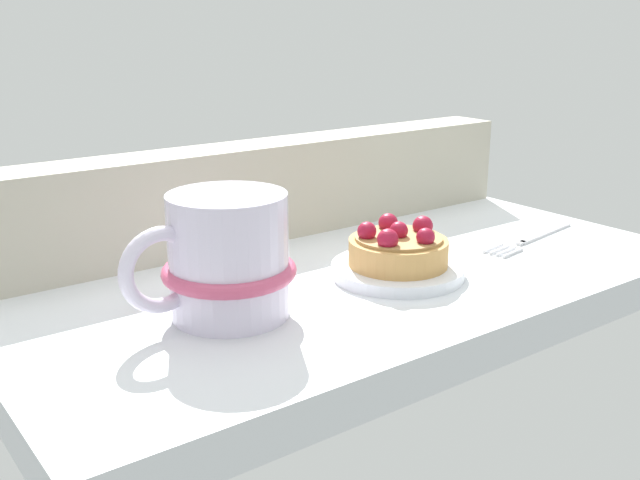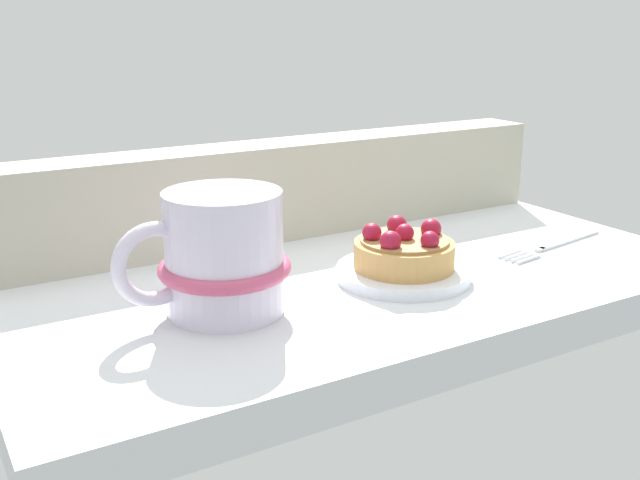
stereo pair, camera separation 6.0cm
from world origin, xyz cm
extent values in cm
cube|color=silver|center=(0.00, 0.00, -1.69)|extent=(64.20, 34.09, 3.38)
cube|color=#B2AD99|center=(0.00, 14.11, 4.93)|extent=(62.92, 5.87, 9.85)
cylinder|color=silver|center=(2.47, -3.81, 0.52)|extent=(11.94, 11.94, 1.05)
cylinder|color=silver|center=(2.47, -3.81, 0.26)|extent=(6.57, 6.57, 0.52)
cylinder|color=tan|center=(2.47, -3.81, 2.22)|extent=(8.87, 8.87, 2.34)
cylinder|color=#A37942|center=(2.47, -3.81, 3.54)|extent=(7.80, 7.80, 0.30)
sphere|color=maroon|center=(2.47, -3.81, 4.21)|extent=(1.64, 1.64, 1.64)
sphere|color=maroon|center=(5.50, -3.71, 4.11)|extent=(1.85, 1.85, 1.85)
sphere|color=maroon|center=(3.55, -1.19, 4.14)|extent=(1.81, 1.81, 1.81)
sphere|color=maroon|center=(-0.02, -2.38, 4.25)|extent=(1.70, 1.70, 1.70)
sphere|color=maroon|center=(-0.08, -5.14, 4.18)|extent=(1.85, 1.85, 1.85)
sphere|color=maroon|center=(3.10, -6.52, 4.15)|extent=(1.62, 1.62, 1.62)
cylinder|color=silver|center=(-14.09, -2.79, 4.85)|extent=(9.16, 9.16, 9.70)
torus|color=#C64C70|center=(-14.09, -2.79, 3.64)|extent=(10.37, 10.37, 1.16)
torus|color=silver|center=(-19.62, -2.79, 4.85)|extent=(6.54, 1.11, 6.54)
cube|color=silver|center=(23.97, -3.59, 0.30)|extent=(10.09, 2.27, 0.60)
cube|color=silver|center=(18.98, -4.37, 0.30)|extent=(1.27, 0.74, 0.60)
cube|color=silver|center=(15.35, -3.83, 0.30)|extent=(3.49, 0.78, 0.60)
cube|color=silver|center=(15.47, -4.56, 0.30)|extent=(3.49, 0.78, 0.60)
cube|color=silver|center=(15.58, -5.28, 0.30)|extent=(3.49, 0.78, 0.60)
cube|color=silver|center=(15.70, -6.01, 0.30)|extent=(3.49, 0.78, 0.60)
camera|label=1|loc=(-40.24, -49.72, 22.35)|focal=41.36mm
camera|label=2|loc=(-35.21, -53.06, 22.35)|focal=41.36mm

